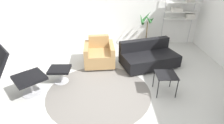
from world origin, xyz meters
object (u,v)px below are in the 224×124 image
(lounge_chair, at_px, (3,70))
(armchair_red, at_px, (99,55))
(potted_plant, at_px, (146,34))
(couch_low, at_px, (148,57))
(ottoman, at_px, (60,72))
(shelf_unit, at_px, (183,10))
(side_table, at_px, (166,76))

(lounge_chair, xyz_separation_m, armchair_red, (1.73, 1.65, -0.46))
(armchair_red, distance_m, potted_plant, 2.09)
(armchair_red, xyz_separation_m, couch_low, (1.40, -0.08, -0.04))
(ottoman, height_order, couch_low, couch_low)
(ottoman, bearing_deg, potted_plant, 42.46)
(armchair_red, distance_m, shelf_unit, 3.34)
(side_table, xyz_separation_m, shelf_unit, (1.30, 2.87, 0.86))
(shelf_unit, bearing_deg, potted_plant, -173.34)
(armchair_red, height_order, shelf_unit, shelf_unit)
(couch_low, distance_m, shelf_unit, 2.36)
(couch_low, relative_size, side_table, 3.73)
(ottoman, height_order, armchair_red, armchair_red)
(armchair_red, height_order, couch_low, armchair_red)
(potted_plant, bearing_deg, shelf_unit, 6.66)
(armchair_red, relative_size, potted_plant, 0.74)
(ottoman, height_order, shelf_unit, shelf_unit)
(ottoman, distance_m, potted_plant, 3.37)
(armchair_red, bearing_deg, side_table, 133.32)
(couch_low, height_order, shelf_unit, shelf_unit)
(lounge_chair, distance_m, potted_plant, 4.48)
(shelf_unit, bearing_deg, side_table, -114.38)
(lounge_chair, height_order, shelf_unit, shelf_unit)
(couch_low, bearing_deg, shelf_unit, -149.60)
(armchair_red, relative_size, couch_low, 0.54)
(shelf_unit, bearing_deg, lounge_chair, -145.24)
(potted_plant, bearing_deg, side_table, -91.41)
(lounge_chair, height_order, potted_plant, lounge_chair)
(couch_low, relative_size, shelf_unit, 0.97)
(couch_low, bearing_deg, lounge_chair, 8.79)
(couch_low, distance_m, side_table, 1.30)
(side_table, distance_m, shelf_unit, 3.27)
(shelf_unit, bearing_deg, ottoman, -146.97)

